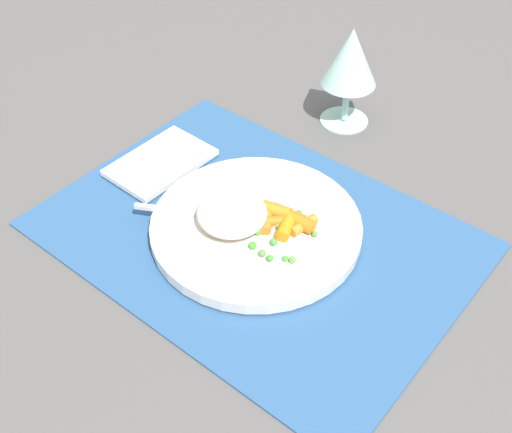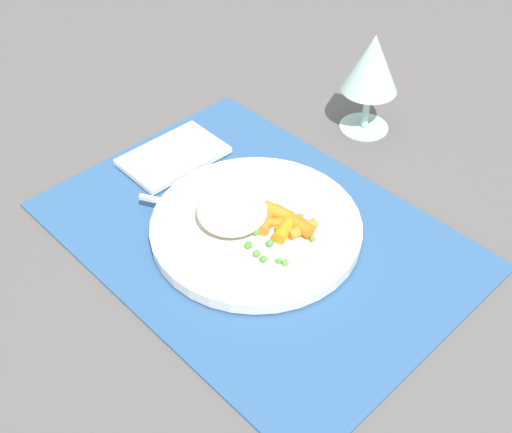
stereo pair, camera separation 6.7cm
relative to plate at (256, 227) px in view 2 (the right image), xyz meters
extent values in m
plane|color=#565451|center=(0.00, 0.00, -0.01)|extent=(2.40, 2.40, 0.00)
cube|color=#2D5684|center=(0.00, 0.00, -0.01)|extent=(0.50, 0.36, 0.01)
cylinder|color=silver|center=(0.00, 0.00, 0.00)|extent=(0.26, 0.26, 0.02)
ellipsoid|color=beige|center=(-0.02, -0.02, 0.02)|extent=(0.08, 0.08, 0.03)
cylinder|color=orange|center=(0.03, 0.03, 0.02)|extent=(0.04, 0.02, 0.01)
cylinder|color=orange|center=(0.04, 0.03, 0.02)|extent=(0.05, 0.02, 0.02)
cylinder|color=orange|center=(0.03, 0.02, 0.01)|extent=(0.04, 0.04, 0.01)
cylinder|color=orange|center=(0.01, 0.01, 0.01)|extent=(0.04, 0.05, 0.01)
cylinder|color=orange|center=(0.04, 0.01, 0.02)|extent=(0.03, 0.04, 0.02)
cylinder|color=orange|center=(0.01, 0.02, 0.02)|extent=(0.04, 0.03, 0.02)
cylinder|color=orange|center=(0.05, 0.03, 0.01)|extent=(0.02, 0.04, 0.01)
sphere|color=#55903C|center=(0.04, -0.04, 0.01)|extent=(0.01, 0.01, 0.01)
sphere|color=#469133|center=(0.05, -0.04, 0.01)|extent=(0.01, 0.01, 0.01)
sphere|color=#4C9437|center=(0.03, 0.01, 0.01)|extent=(0.01, 0.01, 0.01)
sphere|color=#59B53A|center=(0.07, -0.02, 0.01)|extent=(0.01, 0.01, 0.01)
sphere|color=#4A9639|center=(0.07, 0.03, 0.01)|extent=(0.01, 0.01, 0.01)
sphere|color=green|center=(0.02, -0.04, 0.01)|extent=(0.01, 0.01, 0.01)
sphere|color=green|center=(0.03, 0.04, 0.01)|extent=(0.01, 0.01, 0.01)
sphere|color=#469040|center=(0.04, -0.02, 0.01)|extent=(0.01, 0.01, 0.01)
sphere|color=green|center=(0.01, -0.01, 0.01)|extent=(0.01, 0.01, 0.01)
sphere|color=green|center=(0.02, 0.02, 0.01)|extent=(0.01, 0.01, 0.01)
sphere|color=green|center=(0.05, 0.03, 0.01)|extent=(0.01, 0.01, 0.01)
sphere|color=green|center=(0.07, -0.03, 0.01)|extent=(0.01, 0.01, 0.01)
sphere|color=green|center=(0.01, 0.02, 0.01)|extent=(0.01, 0.01, 0.01)
cube|color=silver|center=(0.03, 0.02, 0.01)|extent=(0.05, 0.04, 0.01)
cube|color=silver|center=(-0.06, -0.03, 0.01)|extent=(0.14, 0.08, 0.01)
cylinder|color=#B2E0CC|center=(-0.05, 0.27, -0.01)|extent=(0.07, 0.07, 0.00)
cylinder|color=#B2E0CC|center=(-0.05, 0.27, 0.02)|extent=(0.01, 0.01, 0.06)
cone|color=#B2E0CC|center=(-0.05, 0.27, 0.09)|extent=(0.08, 0.08, 0.08)
cube|color=white|center=(-0.18, 0.02, 0.00)|extent=(0.09, 0.14, 0.01)
camera|label=1|loc=(0.36, -0.44, 0.55)|focal=45.90mm
camera|label=2|loc=(0.41, -0.40, 0.55)|focal=45.90mm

